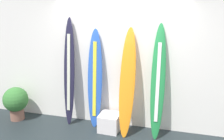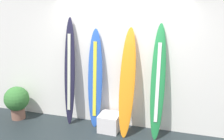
% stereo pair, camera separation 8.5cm
% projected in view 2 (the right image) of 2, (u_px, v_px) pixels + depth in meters
% --- Properties ---
extents(wall_back, '(7.20, 0.20, 2.80)m').
position_uv_depth(wall_back, '(121.00, 57.00, 4.88)').
color(wall_back, white).
rests_on(wall_back, ground).
extents(surfboard_charcoal, '(0.24, 0.30, 2.17)m').
position_uv_depth(surfboard_charcoal, '(70.00, 72.00, 4.96)').
color(surfboard_charcoal, '#1E1C32').
rests_on(surfboard_charcoal, ground).
extents(surfboard_cobalt, '(0.31, 0.28, 1.97)m').
position_uv_depth(surfboard_cobalt, '(95.00, 79.00, 4.86)').
color(surfboard_cobalt, blue).
rests_on(surfboard_cobalt, ground).
extents(surfboard_sunset, '(0.30, 0.51, 2.01)m').
position_uv_depth(surfboard_sunset, '(127.00, 83.00, 4.56)').
color(surfboard_sunset, orange).
rests_on(surfboard_sunset, ground).
extents(surfboard_emerald, '(0.27, 0.45, 2.10)m').
position_uv_depth(surfboard_emerald, '(158.00, 83.00, 4.45)').
color(surfboard_emerald, '#22813F').
rests_on(surfboard_emerald, ground).
extents(display_block_left, '(0.40, 0.40, 0.34)m').
position_uv_depth(display_block_left, '(110.00, 122.00, 4.86)').
color(display_block_left, silver).
rests_on(display_block_left, ground).
extents(potted_plant, '(0.52, 0.52, 0.72)m').
position_uv_depth(potted_plant, '(17.00, 100.00, 5.30)').
color(potted_plant, '#875948').
rests_on(potted_plant, ground).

